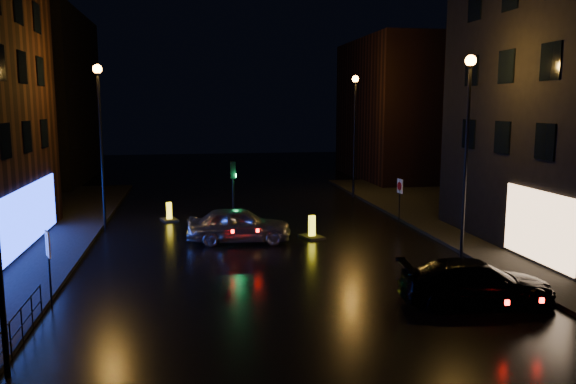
# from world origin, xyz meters

# --- Properties ---
(ground) EXTENTS (120.00, 120.00, 0.00)m
(ground) POSITION_xyz_m (0.00, 0.00, 0.00)
(ground) COLOR black
(ground) RESTS_ON ground
(pavement_right) EXTENTS (12.00, 44.00, 0.15)m
(pavement_right) POSITION_xyz_m (14.00, 8.00, 0.07)
(pavement_right) COLOR black
(pavement_right) RESTS_ON ground
(building_far_left) EXTENTS (8.00, 16.00, 14.00)m
(building_far_left) POSITION_xyz_m (-16.00, 35.00, 7.00)
(building_far_left) COLOR black
(building_far_left) RESTS_ON ground
(building_far_right) EXTENTS (8.00, 14.00, 12.00)m
(building_far_right) POSITION_xyz_m (15.00, 32.00, 6.00)
(building_far_right) COLOR black
(building_far_right) RESTS_ON ground
(street_lamp_lfar) EXTENTS (0.44, 0.44, 8.37)m
(street_lamp_lfar) POSITION_xyz_m (-7.80, 14.00, 5.56)
(street_lamp_lfar) COLOR black
(street_lamp_lfar) RESTS_ON ground
(street_lamp_rnear) EXTENTS (0.44, 0.44, 8.37)m
(street_lamp_rnear) POSITION_xyz_m (7.80, 6.00, 5.56)
(street_lamp_rnear) COLOR black
(street_lamp_rnear) RESTS_ON ground
(street_lamp_rfar) EXTENTS (0.44, 0.44, 8.37)m
(street_lamp_rfar) POSITION_xyz_m (7.80, 22.00, 5.56)
(street_lamp_rfar) COLOR black
(street_lamp_rfar) RESTS_ON ground
(traffic_signal) EXTENTS (1.40, 2.40, 3.45)m
(traffic_signal) POSITION_xyz_m (-1.20, 14.00, 0.50)
(traffic_signal) COLOR black
(traffic_signal) RESTS_ON ground
(guard_railing) EXTENTS (0.05, 6.04, 1.00)m
(guard_railing) POSITION_xyz_m (-8.00, -1.00, 0.74)
(guard_railing) COLOR black
(guard_railing) RESTS_ON ground
(silver_hatchback) EXTENTS (5.00, 2.39, 1.65)m
(silver_hatchback) POSITION_xyz_m (-1.22, 10.36, 0.82)
(silver_hatchback) COLOR #B5B9BE
(silver_hatchback) RESTS_ON ground
(dark_sedan) EXTENTS (5.15, 2.61, 1.43)m
(dark_sedan) POSITION_xyz_m (5.59, 0.68, 0.72)
(dark_sedan) COLOR black
(dark_sedan) RESTS_ON ground
(bollard_near) EXTENTS (1.21, 1.46, 1.10)m
(bollard_near) POSITION_xyz_m (2.33, 10.56, 0.24)
(bollard_near) COLOR black
(bollard_near) RESTS_ON ground
(bollard_far) EXTENTS (1.10, 1.36, 1.03)m
(bollard_far) POSITION_xyz_m (-4.64, 15.97, 0.23)
(bollard_far) COLOR black
(bollard_far) RESTS_ON ground
(road_sign_left) EXTENTS (0.27, 0.57, 2.44)m
(road_sign_left) POSITION_xyz_m (-7.90, 2.83, 1.83)
(road_sign_left) COLOR black
(road_sign_left) RESTS_ON ground
(road_sign_right) EXTENTS (0.13, 0.58, 2.39)m
(road_sign_right) POSITION_xyz_m (7.90, 13.49, 1.79)
(road_sign_right) COLOR black
(road_sign_right) RESTS_ON ground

